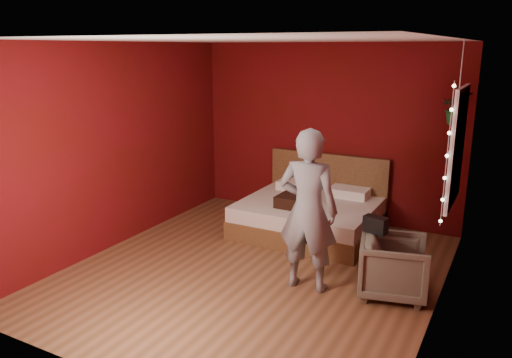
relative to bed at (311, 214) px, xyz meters
name	(u,v)px	position (x,y,z in m)	size (l,w,h in m)	color
floor	(255,271)	(-0.08, -1.51, -0.26)	(4.50, 4.50, 0.00)	brown
room_walls	(254,128)	(-0.08, -1.51, 1.42)	(4.04, 4.54, 2.62)	maroon
window	(457,147)	(1.89, -0.61, 1.24)	(0.05, 0.97, 1.27)	white
fairy_lights	(447,156)	(1.86, -1.14, 1.24)	(0.04, 0.04, 1.45)	silver
bed	(311,214)	(0.00, 0.00, 0.00)	(1.82, 1.55, 1.00)	brown
person	(308,211)	(0.61, -1.60, 0.61)	(0.64, 0.42, 1.75)	slate
armchair	(393,267)	(1.47, -1.33, 0.05)	(0.67, 0.69, 0.63)	#6B6655
handbag	(376,225)	(1.23, -1.25, 0.45)	(0.25, 0.12, 0.18)	black
throw_pillow	(295,201)	(-0.09, -0.34, 0.27)	(0.43, 0.43, 0.15)	black
hanging_plant	(457,108)	(1.80, -0.16, 1.60)	(0.39, 0.36, 0.92)	silver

